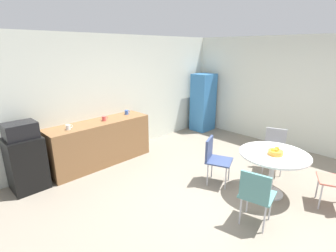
{
  "coord_description": "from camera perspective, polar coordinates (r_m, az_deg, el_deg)",
  "views": [
    {
      "loc": [
        -3.18,
        -1.75,
        2.32
      ],
      "look_at": [
        -0.09,
        1.34,
        0.95
      ],
      "focal_mm": 26.76,
      "sensor_mm": 36.0,
      "label": 1
    }
  ],
  "objects": [
    {
      "name": "mug_green",
      "position": [
        5.24,
        -14.37,
        1.67
      ],
      "size": [
        0.13,
        0.08,
        0.09
      ],
      "color": "#D84C4C",
      "rests_on": "counter_block"
    },
    {
      "name": "wall_back",
      "position": [
        5.81,
        -11.09,
        6.96
      ],
      "size": [
        6.0,
        0.1,
        2.6
      ],
      "primitive_type": "cube",
      "color": "silver",
      "rests_on": "ground_plane"
    },
    {
      "name": "wall_side_right",
      "position": [
        6.5,
        29.01,
        6.2
      ],
      "size": [
        0.1,
        6.0,
        2.6
      ],
      "primitive_type": "cube",
      "color": "silver",
      "rests_on": "ground_plane"
    },
    {
      "name": "counter_block",
      "position": [
        5.36,
        -15.15,
        -3.66
      ],
      "size": [
        2.11,
        0.6,
        0.9
      ],
      "primitive_type": "cube",
      "color": "brown",
      "rests_on": "ground_plane"
    },
    {
      "name": "round_table",
      "position": [
        4.37,
        22.84,
        -7.42
      ],
      "size": [
        1.07,
        1.07,
        0.73
      ],
      "color": "silver",
      "rests_on": "ground_plane"
    },
    {
      "name": "chair_teal",
      "position": [
        3.56,
        19.37,
        -14.05
      ],
      "size": [
        0.49,
        0.49,
        0.83
      ],
      "color": "silver",
      "rests_on": "ground_plane"
    },
    {
      "name": "chair_gray",
      "position": [
        5.28,
        23.12,
        -3.99
      ],
      "size": [
        0.54,
        0.54,
        0.83
      ],
      "color": "silver",
      "rests_on": "ground_plane"
    },
    {
      "name": "mug_white",
      "position": [
        4.87,
        -21.77,
        -0.24
      ],
      "size": [
        0.13,
        0.08,
        0.09
      ],
      "color": "white",
      "rests_on": "counter_block"
    },
    {
      "name": "locker_cabinet",
      "position": [
        7.32,
        8.0,
        5.35
      ],
      "size": [
        0.6,
        0.5,
        1.63
      ],
      "primitive_type": "cube",
      "color": "#3372B2",
      "rests_on": "ground_plane"
    },
    {
      "name": "fruit_bowl",
      "position": [
        4.25,
        23.28,
        -5.41
      ],
      "size": [
        0.22,
        0.22,
        0.13
      ],
      "color": "gold",
      "rests_on": "round_table"
    },
    {
      "name": "mini_fridge",
      "position": [
        4.89,
        -29.57,
        -7.44
      ],
      "size": [
        0.54,
        0.54,
        0.91
      ],
      "primitive_type": "cube",
      "color": "black",
      "rests_on": "ground_plane"
    },
    {
      "name": "mug_red",
      "position": [
        5.65,
        -9.41,
        3.1
      ],
      "size": [
        0.13,
        0.08,
        0.09
      ],
      "color": "#3F66BF",
      "rests_on": "counter_block"
    },
    {
      "name": "chair_navy",
      "position": [
        4.47,
        10.42,
        -6.61
      ],
      "size": [
        0.55,
        0.55,
        0.83
      ],
      "color": "silver",
      "rests_on": "ground_plane"
    },
    {
      "name": "ground_plane",
      "position": [
        4.31,
        14.13,
        -15.8
      ],
      "size": [
        6.0,
        6.0,
        0.0
      ],
      "primitive_type": "plane",
      "color": "gray"
    },
    {
      "name": "microwave",
      "position": [
        4.69,
        -30.62,
        -0.89
      ],
      "size": [
        0.48,
        0.38,
        0.26
      ],
      "primitive_type": "cube",
      "color": "black",
      "rests_on": "mini_fridge"
    }
  ]
}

